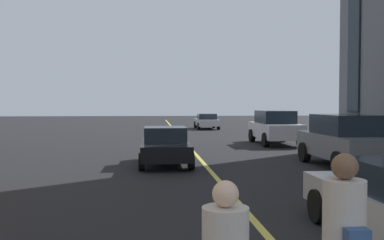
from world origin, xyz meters
TOP-DOWN VIEW (x-y plane):
  - lane_centre_line at (20.00, 0.00)m, footprint 80.00×0.16m
  - car_grey_oncoming at (14.43, -4.90)m, footprint 4.70×2.14m
  - car_silver_parked_b at (38.28, -2.98)m, footprint 4.40×1.95m
  - car_black_trailing at (15.70, 1.47)m, footprint 3.90×1.89m
  - car_white_far at (23.26, -4.90)m, footprint 4.70×2.14m

SIDE VIEW (x-z plane):
  - lane_centre_line at x=20.00m, z-range 0.00..0.01m
  - car_black_trailing at x=15.70m, z-range 0.00..1.40m
  - car_silver_parked_b at x=38.28m, z-range 0.02..1.39m
  - car_grey_oncoming at x=14.43m, z-range 0.03..1.91m
  - car_white_far at x=23.26m, z-range 0.03..1.91m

